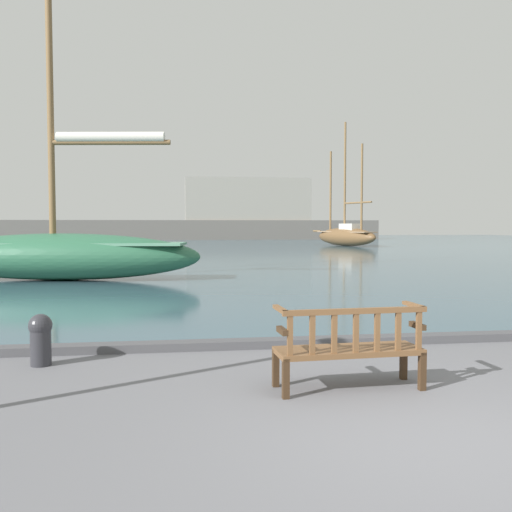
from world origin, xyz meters
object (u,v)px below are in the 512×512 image
Objects in this scene: sailboat_distant_harbor at (60,249)px; sailboat_outer_port at (346,235)px; mooring_bollard at (41,337)px; park_bench at (350,347)px.

sailboat_distant_harbor is 1.30× the size of sailboat_outer_port.
sailboat_distant_harbor reaches higher than mooring_bollard.
mooring_bollard is (-3.58, 1.59, -0.10)m from park_bench.
park_bench is 13.50m from sailboat_distant_harbor.
sailboat_distant_harbor is at bearing 113.51° from park_bench.
sailboat_distant_harbor is (-5.38, 12.37, 0.58)m from park_bench.
sailboat_distant_harbor reaches higher than park_bench.
sailboat_outer_port is at bearing 56.36° from sailboat_distant_harbor.
mooring_bollard is (-15.39, -36.61, -0.63)m from sailboat_outer_port.
sailboat_outer_port is at bearing 67.19° from mooring_bollard.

